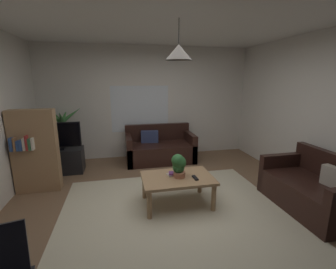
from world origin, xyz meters
The scene contains 18 objects.
floor centered at (0.00, 0.00, -0.01)m, with size 4.95×5.07×0.02m, color brown.
rug centered at (0.00, -0.20, 0.00)m, with size 3.22×2.79×0.01m, color beige.
wall_back centered at (0.00, 2.56, 1.32)m, with size 5.07×0.06×2.64m, color silver.
wall_right centered at (2.51, 0.00, 1.32)m, with size 0.06×5.07×2.64m, color silver.
ceiling centered at (0.00, 0.00, 2.65)m, with size 4.95×5.07×0.02m, color white.
window_pane centered at (-0.20, 2.53, 1.18)m, with size 1.37×0.01×1.09m, color white.
couch_under_window centered at (0.19, 2.07, 0.28)m, with size 1.55×0.81×0.82m.
couch_right_side centered at (2.01, -0.47, 0.28)m, with size 0.81×1.38×0.82m.
coffee_table centered at (0.09, 0.07, 0.38)m, with size 1.06×0.70×0.45m.
book_on_table_0 centered at (0.03, 0.14, 0.46)m, with size 0.15×0.11×0.02m, color beige.
book_on_table_1 centered at (0.04, 0.13, 0.48)m, with size 0.12×0.11×0.03m, color #72387F.
remote_on_table_0 centered at (0.33, -0.05, 0.46)m, with size 0.05×0.16×0.02m, color black.
potted_plant_on_table centered at (0.11, 0.08, 0.64)m, with size 0.23×0.22×0.35m.
tv_stand centered at (-1.93, 1.78, 0.25)m, with size 0.90×0.44×0.50m, color black.
tv centered at (-1.93, 1.76, 0.78)m, with size 0.89×0.16×0.55m.
potted_palm_corner centered at (-1.93, 2.30, 0.54)m, with size 0.75×0.68×1.30m.
bookshelf_corner centered at (-2.11, 1.02, 0.71)m, with size 0.70×0.31×1.40m.
pendant_lamp centered at (0.09, 0.07, 2.22)m, with size 0.36×0.36×0.52m.
Camera 1 is at (-0.73, -3.07, 1.87)m, focal length 24.88 mm.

